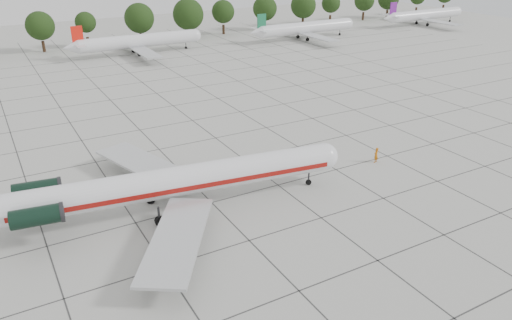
{
  "coord_description": "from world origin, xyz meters",
  "views": [
    {
      "loc": [
        -26.12,
        -41.24,
        25.12
      ],
      "look_at": [
        -2.61,
        0.28,
        3.5
      ],
      "focal_mm": 35.0,
      "sensor_mm": 36.0,
      "label": 1
    }
  ],
  "objects_px": {
    "main_airliner": "(158,184)",
    "ground_crew": "(376,155)",
    "bg_airliner_e": "(425,15)",
    "bg_airliner_d": "(306,28)",
    "bg_airliner_c": "(139,41)"
  },
  "relations": [
    {
      "from": "bg_airliner_d",
      "to": "bg_airliner_c",
      "type": "bearing_deg",
      "value": 174.46
    },
    {
      "from": "bg_airliner_d",
      "to": "main_airliner",
      "type": "bearing_deg",
      "value": -133.55
    },
    {
      "from": "main_airliner",
      "to": "ground_crew",
      "type": "distance_m",
      "value": 26.83
    },
    {
      "from": "ground_crew",
      "to": "bg_airliner_d",
      "type": "bearing_deg",
      "value": -138.28
    },
    {
      "from": "ground_crew",
      "to": "bg_airliner_c",
      "type": "height_order",
      "value": "bg_airliner_c"
    },
    {
      "from": "main_airliner",
      "to": "ground_crew",
      "type": "height_order",
      "value": "main_airliner"
    },
    {
      "from": "bg_airliner_c",
      "to": "bg_airliner_e",
      "type": "xyz_separation_m",
      "value": [
        87.93,
        -2.91,
        0.0
      ]
    },
    {
      "from": "ground_crew",
      "to": "bg_airliner_d",
      "type": "relative_size",
      "value": 0.07
    },
    {
      "from": "ground_crew",
      "to": "bg_airliner_e",
      "type": "distance_m",
      "value": 107.16
    },
    {
      "from": "bg_airliner_d",
      "to": "bg_airliner_e",
      "type": "distance_m",
      "value": 44.73
    },
    {
      "from": "bg_airliner_d",
      "to": "bg_airliner_e",
      "type": "relative_size",
      "value": 1.0
    },
    {
      "from": "main_airliner",
      "to": "bg_airliner_c",
      "type": "xyz_separation_m",
      "value": [
        20.34,
        71.05,
        -0.24
      ]
    },
    {
      "from": "bg_airliner_c",
      "to": "bg_airliner_d",
      "type": "relative_size",
      "value": 1.0
    },
    {
      "from": "ground_crew",
      "to": "bg_airliner_e",
      "type": "bearing_deg",
      "value": -159.47
    },
    {
      "from": "bg_airliner_c",
      "to": "bg_airliner_d",
      "type": "xyz_separation_m",
      "value": [
        43.22,
        -4.19,
        0.0
      ]
    }
  ]
}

